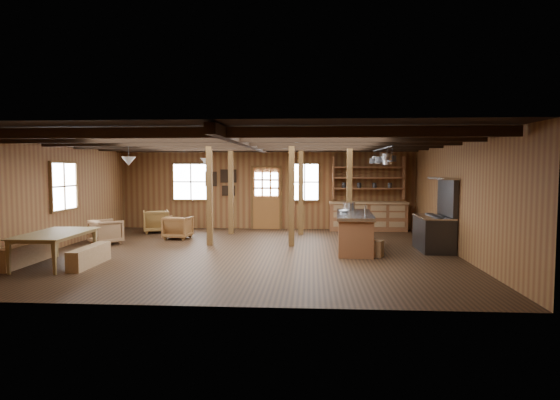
% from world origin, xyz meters
% --- Properties ---
extents(room, '(10.04, 9.04, 2.84)m').
position_xyz_m(room, '(0.00, 0.00, 1.40)').
color(room, black).
rests_on(room, ground).
extents(ceiling_joists, '(9.80, 8.82, 0.18)m').
position_xyz_m(ceiling_joists, '(0.00, 0.18, 2.68)').
color(ceiling_joists, black).
rests_on(ceiling_joists, ceiling).
extents(timber_posts, '(3.95, 2.35, 2.80)m').
position_xyz_m(timber_posts, '(0.52, 2.08, 1.40)').
color(timber_posts, '#432A13').
rests_on(timber_posts, floor).
extents(back_door, '(1.02, 0.08, 2.15)m').
position_xyz_m(back_door, '(0.00, 4.45, 0.88)').
color(back_door, brown).
rests_on(back_door, floor).
extents(window_back_left, '(1.32, 0.06, 1.32)m').
position_xyz_m(window_back_left, '(-2.60, 4.46, 1.60)').
color(window_back_left, white).
rests_on(window_back_left, wall_back).
extents(window_back_right, '(1.02, 0.06, 1.32)m').
position_xyz_m(window_back_right, '(1.30, 4.46, 1.60)').
color(window_back_right, white).
rests_on(window_back_right, wall_back).
extents(window_left, '(0.14, 1.24, 1.32)m').
position_xyz_m(window_left, '(-4.96, 0.50, 1.60)').
color(window_left, white).
rests_on(window_left, wall_back).
extents(notice_boards, '(1.08, 0.03, 0.90)m').
position_xyz_m(notice_boards, '(-1.50, 4.46, 1.64)').
color(notice_boards, silver).
rests_on(notice_boards, wall_back).
extents(back_counter, '(2.55, 0.60, 2.45)m').
position_xyz_m(back_counter, '(3.40, 4.20, 0.60)').
color(back_counter, brown).
rests_on(back_counter, floor).
extents(pendant_lamps, '(1.86, 2.36, 0.66)m').
position_xyz_m(pendant_lamps, '(-2.25, 1.00, 2.25)').
color(pendant_lamps, '#2F2F31').
rests_on(pendant_lamps, ceiling).
extents(pot_rack, '(0.39, 3.00, 0.42)m').
position_xyz_m(pot_rack, '(3.24, 0.33, 2.30)').
color(pot_rack, '#2F2F31').
rests_on(pot_rack, ceiling).
extents(kitchen_island, '(1.02, 2.54, 1.20)m').
position_xyz_m(kitchen_island, '(2.61, 0.53, 0.48)').
color(kitchen_island, brown).
rests_on(kitchen_island, floor).
extents(step_stool, '(0.52, 0.46, 0.39)m').
position_xyz_m(step_stool, '(3.00, -0.34, 0.19)').
color(step_stool, olive).
rests_on(step_stool, floor).
extents(commercial_range, '(0.78, 1.49, 1.85)m').
position_xyz_m(commercial_range, '(4.65, 0.57, 0.61)').
color(commercial_range, '#2F2F31').
rests_on(commercial_range, floor).
extents(dining_table, '(1.17, 2.03, 0.70)m').
position_xyz_m(dining_table, '(-3.90, -1.78, 0.35)').
color(dining_table, olive).
rests_on(dining_table, floor).
extents(bench_wall, '(0.31, 1.66, 0.46)m').
position_xyz_m(bench_wall, '(-4.65, -1.78, 0.23)').
color(bench_wall, olive).
rests_on(bench_wall, floor).
extents(bench_aisle, '(0.28, 1.50, 0.41)m').
position_xyz_m(bench_aisle, '(-3.19, -1.78, 0.21)').
color(bench_aisle, olive).
rests_on(bench_aisle, floor).
extents(armchair_a, '(1.02, 1.03, 0.73)m').
position_xyz_m(armchair_a, '(-3.46, 3.30, 0.37)').
color(armchair_a, brown).
rests_on(armchair_a, floor).
extents(armchair_b, '(0.80, 0.82, 0.67)m').
position_xyz_m(armchair_b, '(-2.38, 2.05, 0.34)').
color(armchair_b, brown).
rests_on(armchair_b, floor).
extents(armchair_c, '(1.03, 1.03, 0.68)m').
position_xyz_m(armchair_c, '(-4.08, 1.00, 0.34)').
color(armchair_c, brown).
rests_on(armchair_c, floor).
extents(counter_pot, '(0.32, 0.32, 0.19)m').
position_xyz_m(counter_pot, '(2.56, 1.53, 1.04)').
color(counter_pot, '#ACAFB3').
rests_on(counter_pot, kitchen_island).
extents(bowl, '(0.31, 0.31, 0.06)m').
position_xyz_m(bowl, '(2.36, 0.68, 0.97)').
color(bowl, silver).
rests_on(bowl, kitchen_island).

